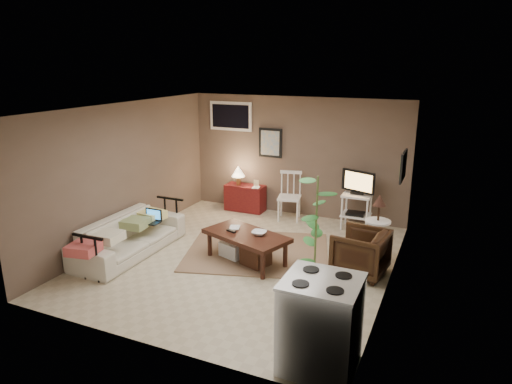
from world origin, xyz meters
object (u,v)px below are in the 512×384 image
at_px(coffee_table, 246,245).
at_px(potted_plant, 316,236).
at_px(stove, 321,324).
at_px(tv_stand, 357,198).
at_px(spindle_chair, 289,198).
at_px(armchair, 361,250).
at_px(red_console, 245,195).
at_px(sofa, 129,230).
at_px(side_table, 378,219).

relative_size(coffee_table, potted_plant, 0.86).
bearing_deg(stove, tv_stand, 97.10).
xyz_separation_m(coffee_table, spindle_chair, (-0.07, 2.18, 0.17)).
distance_m(armchair, potted_plant, 1.27).
relative_size(red_console, spindle_chair, 1.00).
distance_m(tv_stand, stove, 4.24).
bearing_deg(spindle_chair, coffee_table, -88.17).
height_order(armchair, potted_plant, potted_plant).
bearing_deg(red_console, sofa, -105.07).
distance_m(armchair, stove, 2.34).
bearing_deg(tv_stand, red_console, 176.54).
distance_m(coffee_table, red_console, 2.59).
distance_m(sofa, armchair, 3.69).
relative_size(spindle_chair, side_table, 0.90).
xyz_separation_m(red_console, potted_plant, (2.47, -3.10, 0.59)).
bearing_deg(armchair, coffee_table, -72.19).
xyz_separation_m(tv_stand, armchair, (0.46, -1.87, -0.22)).
bearing_deg(spindle_chair, potted_plant, -64.44).
bearing_deg(armchair, stove, 8.88).
bearing_deg(potted_plant, spindle_chair, 115.56).
distance_m(spindle_chair, armchair, 2.59).
relative_size(red_console, armchair, 1.28).
height_order(red_console, stove, stove).
relative_size(sofa, armchair, 2.79).
bearing_deg(armchair, red_console, -117.92).
height_order(spindle_chair, tv_stand, tv_stand).
xyz_separation_m(side_table, potted_plant, (-0.51, -1.73, 0.26)).
height_order(tv_stand, side_table, tv_stand).
bearing_deg(sofa, red_console, -15.07).
distance_m(sofa, spindle_chair, 3.22).
height_order(spindle_chair, side_table, side_table).
xyz_separation_m(red_console, stove, (2.91, -4.35, 0.17)).
height_order(red_console, tv_stand, tv_stand).
xyz_separation_m(coffee_table, potted_plant, (1.34, -0.76, 0.64)).
relative_size(tv_stand, side_table, 1.05).
relative_size(red_console, potted_plant, 0.55).
distance_m(coffee_table, tv_stand, 2.55).
relative_size(side_table, armchair, 1.44).
bearing_deg(spindle_chair, armchair, -46.16).
bearing_deg(coffee_table, spindle_chair, 91.83).
bearing_deg(stove, armchair, 91.53).
relative_size(coffee_table, tv_stand, 1.32).
relative_size(coffee_table, sofa, 0.72).
relative_size(sofa, red_console, 2.17).
bearing_deg(coffee_table, sofa, -165.89).
height_order(spindle_chair, potted_plant, potted_plant).
height_order(sofa, potted_plant, potted_plant).
xyz_separation_m(side_table, stove, (-0.07, -2.98, -0.17)).
relative_size(side_table, stove, 1.07).
distance_m(sofa, stove, 3.98).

